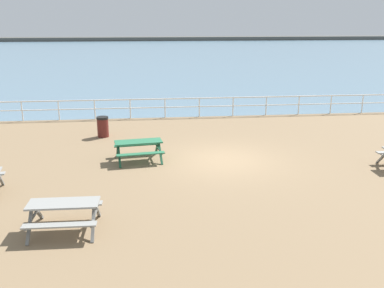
{
  "coord_description": "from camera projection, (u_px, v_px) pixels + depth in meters",
  "views": [
    {
      "loc": [
        -2.93,
        -15.54,
        5.3
      ],
      "look_at": [
        -1.29,
        -0.34,
        0.8
      ],
      "focal_mm": 39.95,
      "sensor_mm": 36.0,
      "label": 1
    }
  ],
  "objects": [
    {
      "name": "seaward_railing",
      "position": [
        199.0,
        104.0,
        23.8
      ],
      "size": [
        23.07,
        0.07,
        1.08
      ],
      "color": "white",
      "rests_on": "ground"
    },
    {
      "name": "ground_plane",
      "position": [
        224.0,
        163.0,
        16.65
      ],
      "size": [
        30.0,
        24.0,
        0.2
      ],
      "primitive_type": "cube",
      "color": "#846B4C"
    },
    {
      "name": "sea_band",
      "position": [
        164.0,
        54.0,
        66.93
      ],
      "size": [
        142.0,
        90.0,
        0.01
      ],
      "primitive_type": "cube",
      "color": "slate",
      "rests_on": "ground"
    },
    {
      "name": "distant_shoreline",
      "position": [
        156.0,
        40.0,
        107.94
      ],
      "size": [
        142.0,
        6.0,
        1.8
      ],
      "primitive_type": "cube",
      "color": "#4C4C47",
      "rests_on": "ground"
    },
    {
      "name": "picnic_table_mid_centre",
      "position": [
        64.0,
        209.0,
        10.98
      ],
      "size": [
        1.83,
        1.57,
        0.8
      ],
      "rotation": [
        0.0,
        0.0,
        -0.02
      ],
      "color": "gray",
      "rests_on": "ground"
    },
    {
      "name": "picnic_table_near_left",
      "position": [
        139.0,
        146.0,
        16.45
      ],
      "size": [
        1.98,
        1.75,
        0.8
      ],
      "rotation": [
        0.0,
        0.0,
        0.13
      ],
      "color": "#286B47",
      "rests_on": "ground"
    },
    {
      "name": "litter_bin",
      "position": [
        103.0,
        127.0,
        19.8
      ],
      "size": [
        0.55,
        0.55,
        0.95
      ],
      "color": "#591E19",
      "rests_on": "ground"
    }
  ]
}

